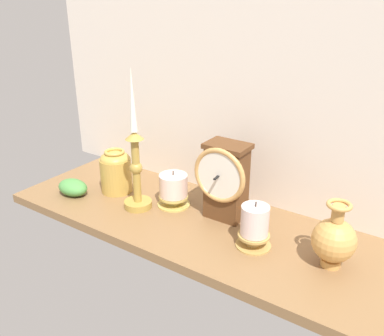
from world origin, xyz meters
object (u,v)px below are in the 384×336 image
brass_vase_bulbous (333,240)px  brass_vase_jar (116,170)px  pillar_candle_front (173,190)px  candlestick_tall_left (136,164)px  pillar_candle_near_clock (254,226)px  mantel_clock (225,180)px

brass_vase_bulbous → brass_vase_jar: 62.72cm
pillar_candle_front → brass_vase_jar: bearing=-173.0°
candlestick_tall_left → pillar_candle_near_clock: candlestick_tall_left is taller
pillar_candle_front → brass_vase_bulbous: bearing=-4.5°
candlestick_tall_left → brass_vase_jar: size_ratio=2.99×
candlestick_tall_left → mantel_clock: bearing=20.3°
candlestick_tall_left → brass_vase_bulbous: bearing=3.2°
mantel_clock → brass_vase_jar: 34.14cm
candlestick_tall_left → brass_vase_jar: 13.66cm
candlestick_tall_left → brass_vase_bulbous: 51.53cm
mantel_clock → brass_vase_bulbous: 29.84cm
mantel_clock → pillar_candle_front: (-14.79, -1.79, -6.04)cm
mantel_clock → candlestick_tall_left: (-22.03, -8.14, 1.81)cm
brass_vase_bulbous → pillar_candle_front: (-43.87, 3.48, -1.85)cm
candlestick_tall_left → brass_vase_jar: (-11.61, 4.04, -5.95)cm
mantel_clock → pillar_candle_front: bearing=-173.1°
brass_vase_bulbous → brass_vase_jar: bearing=178.9°
candlestick_tall_left → pillar_candle_near_clock: bearing=1.0°
candlestick_tall_left → pillar_candle_front: 12.42cm
brass_vase_jar → pillar_candle_front: bearing=7.0°
mantel_clock → brass_vase_jar: size_ratio=1.59×
brass_vase_jar → pillar_candle_near_clock: size_ratio=1.10×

